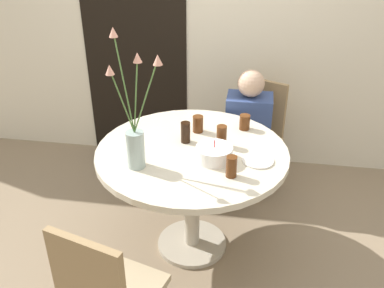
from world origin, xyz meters
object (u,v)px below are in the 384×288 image
drink_glass_2 (186,132)px  drink_glass_4 (222,136)px  side_plate (258,161)px  drink_glass_1 (245,122)px  chair_far_back (256,130)px  drink_glass_3 (199,124)px  drink_glass_0 (231,167)px  birthday_cake (214,153)px  flower_vase (135,133)px  person_guest (247,138)px

drink_glass_2 → drink_glass_4: (0.23, -0.01, -0.00)m
side_plate → drink_glass_1: 0.42m
chair_far_back → side_plate: chair_far_back is taller
chair_far_back → drink_glass_3: (-0.38, -0.62, 0.33)m
drink_glass_0 → drink_glass_1: drink_glass_0 is taller
side_plate → drink_glass_2: size_ratio=1.37×
drink_glass_3 → drink_glass_4: (0.17, -0.17, 0.01)m
birthday_cake → drink_glass_4: 0.18m
flower_vase → drink_glass_3: 0.58m
birthday_cake → side_plate: size_ratio=1.18×
chair_far_back → drink_glass_4: 0.88m
chair_far_back → drink_glass_1: chair_far_back is taller
drink_glass_1 → flower_vase: bearing=-136.0°
drink_glass_3 → drink_glass_2: bearing=-111.5°
birthday_cake → person_guest: person_guest is taller
birthday_cake → drink_glass_3: (-0.14, 0.34, 0.01)m
birthday_cake → drink_glass_4: (0.03, 0.18, 0.02)m
flower_vase → drink_glass_4: 0.57m
chair_far_back → drink_glass_3: 0.80m
drink_glass_0 → drink_glass_1: size_ratio=1.22×
chair_far_back → drink_glass_2: size_ratio=6.54×
drink_glass_0 → drink_glass_3: drink_glass_0 is taller
flower_vase → drink_glass_0: flower_vase is taller
drink_glass_0 → drink_glass_1: bearing=85.9°
birthday_cake → drink_glass_1: bearing=70.0°
birthday_cake → person_guest: size_ratio=0.21×
birthday_cake → person_guest: bearing=77.9°
drink_glass_3 → drink_glass_4: bearing=-44.7°
flower_vase → drink_glass_2: flower_vase is taller
drink_glass_4 → flower_vase: bearing=-145.3°
birthday_cake → drink_glass_0: bearing=-54.8°
drink_glass_3 → drink_glass_1: bearing=15.9°
person_guest → drink_glass_1: bearing=-92.8°
flower_vase → drink_glass_1: 0.83m
drink_glass_3 → person_guest: bearing=56.2°
side_plate → drink_glass_4: (-0.23, 0.16, 0.06)m
drink_glass_1 → drink_glass_2: bearing=-146.2°
chair_far_back → person_guest: 0.16m
drink_glass_0 → drink_glass_3: bearing=116.9°
birthday_cake → person_guest: (0.17, 0.82, -0.32)m
drink_glass_1 → drink_glass_4: 0.28m
birthday_cake → drink_glass_2: size_ratio=1.61×
chair_far_back → drink_glass_0: (-0.13, -1.12, 0.34)m
birthday_cake → flower_vase: (-0.43, -0.14, 0.17)m
flower_vase → drink_glass_1: bearing=44.0°
drink_glass_2 → drink_glass_3: (0.06, 0.15, -0.01)m
side_plate → drink_glass_2: drink_glass_2 is taller
birthday_cake → side_plate: (0.26, 0.02, -0.04)m
drink_glass_2 → drink_glass_0: bearing=-47.8°
flower_vase → drink_glass_2: bearing=55.1°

